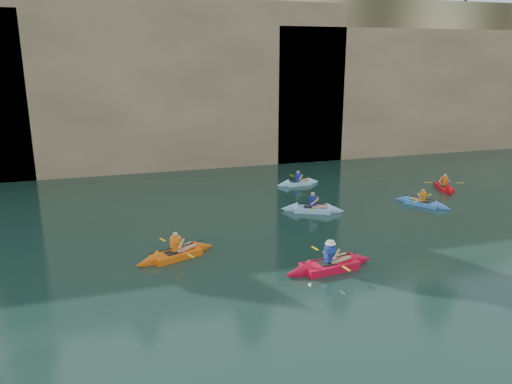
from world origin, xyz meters
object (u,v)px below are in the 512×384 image
object	(u,v)px
main_kayaker	(330,265)
kayaker_red_far	(444,187)
kayaker_ltblue_near	(312,209)
kayaker_orange	(176,254)

from	to	relation	value
main_kayaker	kayaker_red_far	size ratio (longest dim) A/B	1.21
kayaker_ltblue_near	kayaker_red_far	xyz separation A→B (m)	(9.10, 1.73, -0.02)
kayaker_orange	kayaker_ltblue_near	distance (m)	8.28
kayaker_ltblue_near	kayaker_red_far	distance (m)	9.27
main_kayaker	kayaker_orange	xyz separation A→B (m)	(-5.11, 2.81, -0.02)
kayaker_orange	kayaker_red_far	world-z (taller)	kayaker_orange
kayaker_ltblue_near	kayaker_orange	bearing A→B (deg)	-127.62
main_kayaker	kayaker_ltblue_near	size ratio (longest dim) A/B	1.17
kayaker_orange	kayaker_red_far	bearing A→B (deg)	-2.43
main_kayaker	kayaker_red_far	distance (m)	14.07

